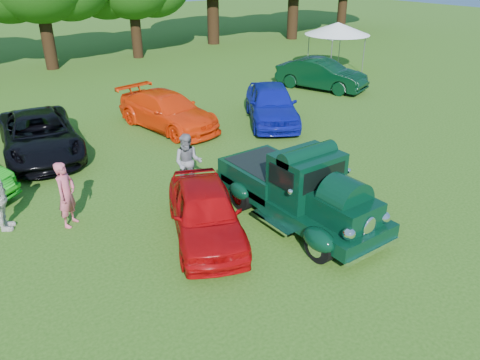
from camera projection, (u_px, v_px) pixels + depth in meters
ground at (290, 228)px, 12.69m from camera, size 120.00×120.00×0.00m
hero_pickup at (299, 191)px, 12.71m from camera, size 2.46×5.28×2.06m
red_convertible at (205, 212)px, 12.02m from camera, size 3.21×4.53×1.43m
back_car_black at (40, 135)px, 16.98m from camera, size 3.33×5.84×1.54m
back_car_orange at (168, 111)px, 19.65m from camera, size 2.95×5.43×1.49m
back_car_blue at (271, 104)px, 20.29m from camera, size 4.26×5.24×1.68m
back_car_green at (321, 74)px, 25.37m from camera, size 3.27×5.17×1.61m
spectator_pink at (66, 194)px, 12.46m from camera, size 0.80×0.78×1.85m
spectator_grey at (188, 162)px, 14.38m from camera, size 1.13×1.10×1.83m
canopy_tent at (338, 29)px, 28.50m from camera, size 4.59×4.59×2.97m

